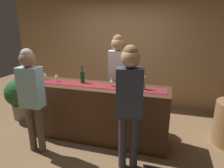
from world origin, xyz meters
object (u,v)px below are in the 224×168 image
bartender (118,71)px  wine_bottle_green (82,77)px  wine_glass_mid_counter (56,76)px  wine_bottle_clear (143,83)px  wine_glass_near_customer (45,74)px  wine_glass_far_end (112,80)px  customer_sipping (129,96)px  customer_browsing (31,91)px  potted_plant_tall (20,96)px

bartender → wine_bottle_green: bearing=37.9°
wine_bottle_green → wine_glass_mid_counter: wine_bottle_green is taller
wine_bottle_green → wine_bottle_clear: bearing=-3.0°
wine_glass_near_customer → wine_glass_far_end: (1.31, -0.05, 0.00)m
wine_glass_far_end → customer_sipping: 0.77m
wine_bottle_green → bartender: 0.72m
wine_bottle_clear → wine_glass_far_end: (-0.52, 0.01, -0.01)m
wine_bottle_green → customer_browsing: bearing=-125.7°
customer_browsing → customer_sipping: bearing=-2.4°
wine_bottle_clear → potted_plant_tall: bearing=174.2°
wine_glass_far_end → potted_plant_tall: 2.22m
bartender → customer_sipping: size_ratio=1.03×
customer_sipping → customer_browsing: bearing=170.4°
wine_glass_far_end → customer_sipping: (0.43, -0.64, -0.01)m
wine_glass_near_customer → potted_plant_tall: size_ratio=0.16×
customer_sipping → potted_plant_tall: customer_sipping is taller
wine_glass_near_customer → customer_sipping: 1.87m
wine_glass_far_end → bartender: size_ratio=0.08×
wine_glass_near_customer → wine_glass_mid_counter: same height
wine_glass_mid_counter → wine_glass_far_end: size_ratio=1.00×
wine_bottle_green → wine_glass_far_end: wine_bottle_green is taller
wine_glass_near_customer → wine_glass_far_end: same height
wine_bottle_clear → customer_sipping: bearing=-98.0°
wine_glass_mid_counter → customer_browsing: 0.68m
wine_bottle_green → wine_glass_mid_counter: (-0.49, -0.03, -0.01)m
wine_glass_mid_counter → wine_bottle_clear: bearing=-0.8°
wine_bottle_clear → wine_bottle_green: 1.07m
bartender → potted_plant_tall: size_ratio=2.05×
wine_glass_mid_counter → wine_glass_far_end: 1.04m
customer_sipping → potted_plant_tall: bearing=150.2°
wine_glass_far_end → customer_browsing: bearing=-147.8°
bartender → customer_sipping: bearing=104.0°
wine_bottle_green → customer_browsing: customer_browsing is taller
wine_glass_mid_counter → wine_glass_near_customer: bearing=171.9°
wine_bottle_green → potted_plant_tall: size_ratio=0.35×
wine_bottle_clear → potted_plant_tall: size_ratio=0.35×
wine_bottle_clear → customer_browsing: (-1.57, -0.66, -0.08)m
customer_browsing → potted_plant_tall: size_ratio=1.88×
wine_bottle_clear → customer_sipping: size_ratio=0.17×
wine_glass_far_end → customer_sipping: bearing=-56.4°
wine_glass_mid_counter → bartender: bearing=28.7°
customer_sipping → wine_bottle_green: bearing=134.4°
wine_glass_far_end → potted_plant_tall: bearing=173.1°
wine_glass_mid_counter → bartender: bartender is taller
bartender → wine_glass_mid_counter: bearing=21.1°
wine_bottle_green → bartender: bearing=45.5°
wine_bottle_clear → wine_bottle_green: (-1.06, 0.06, 0.00)m
wine_bottle_green → customer_sipping: (0.98, -0.69, -0.01)m
wine_glass_far_end → bartender: (-0.05, 0.55, 0.04)m
wine_bottle_green → bartender: (0.50, 0.51, 0.03)m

